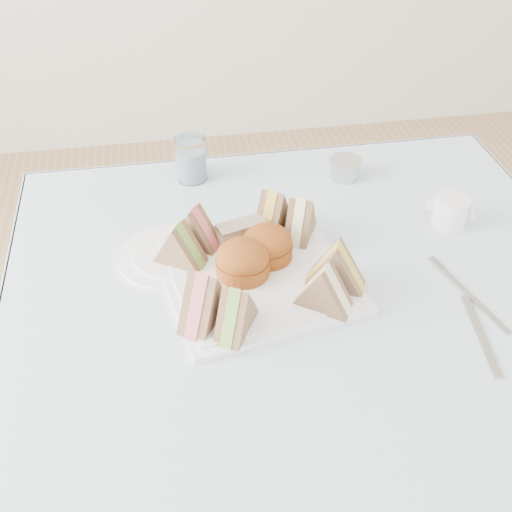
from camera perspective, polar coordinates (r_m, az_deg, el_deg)
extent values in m
cube|color=brown|center=(1.34, 4.26, -16.33)|extent=(0.90, 0.90, 0.74)
cube|color=silver|center=(1.06, 5.21, -4.64)|extent=(1.02, 1.02, 0.01)
cube|color=white|center=(1.10, 0.00, -1.79)|extent=(0.36, 0.36, 0.01)
cylinder|color=#9B4A17|center=(1.07, -1.20, -0.37)|extent=(0.11, 0.11, 0.06)
cylinder|color=#9B4A17|center=(1.11, 1.01, 1.02)|extent=(0.12, 0.12, 0.06)
cube|color=beige|center=(1.15, -1.34, 2.09)|extent=(0.09, 0.06, 0.04)
cylinder|color=white|center=(1.15, -7.75, -0.02)|extent=(0.23, 0.23, 0.01)
cylinder|color=white|center=(1.35, -5.79, 8.60)|extent=(0.08, 0.08, 0.09)
cylinder|color=#B5B5B5|center=(1.37, 7.89, 7.63)|extent=(0.08, 0.08, 0.04)
cube|color=#B5B5B5|center=(1.06, 19.35, -6.61)|extent=(0.04, 0.18, 0.00)
cube|color=#B5B5B5|center=(1.12, 18.81, -3.71)|extent=(0.05, 0.17, 0.00)
cylinder|color=white|center=(1.27, 16.87, 3.82)|extent=(0.08, 0.08, 0.06)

